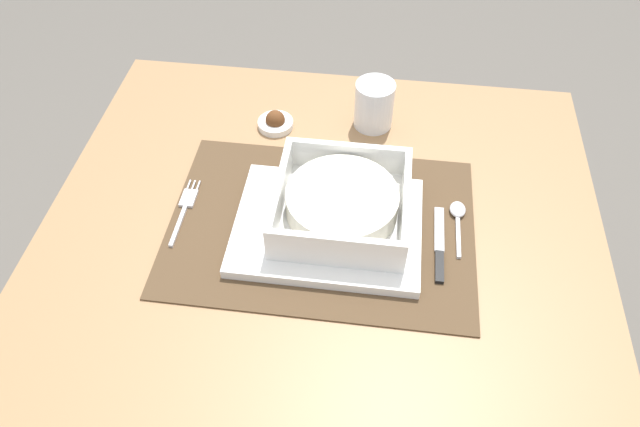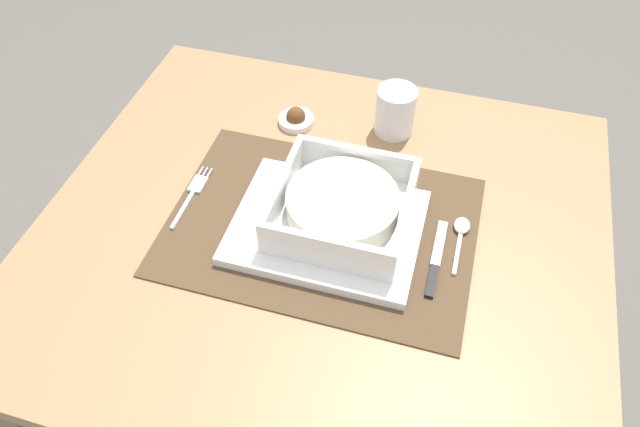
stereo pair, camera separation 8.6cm
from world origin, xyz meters
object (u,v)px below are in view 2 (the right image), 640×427
object	(u,v)px
butter_knife	(435,263)
condiment_saucer	(296,119)
dining_table	(321,272)
fork	(193,192)
porridge_bowl	(342,206)
drinking_glass	(395,113)
spoon	(461,231)

from	to	relation	value
butter_knife	condiment_saucer	xyz separation A→B (m)	(-0.28, 0.24, 0.00)
dining_table	fork	xyz separation A→B (m)	(-0.21, 0.01, 0.12)
porridge_bowl	drinking_glass	size ratio (longest dim) A/B	2.29
fork	spoon	distance (m)	0.41
spoon	drinking_glass	bearing A→B (deg)	128.36
spoon	condiment_saucer	bearing A→B (deg)	154.08
porridge_bowl	fork	xyz separation A→B (m)	(-0.24, -0.00, -0.04)
fork	dining_table	bearing A→B (deg)	2.06
dining_table	fork	size ratio (longest dim) A/B	6.26
dining_table	butter_knife	size ratio (longest dim) A/B	6.06
porridge_bowl	condiment_saucer	bearing A→B (deg)	123.47
butter_knife	dining_table	bearing A→B (deg)	172.22
drinking_glass	condiment_saucer	size ratio (longest dim) A/B	1.35
dining_table	spoon	world-z (taller)	spoon
dining_table	porridge_bowl	xyz separation A→B (m)	(0.03, 0.01, 0.16)
dining_table	condiment_saucer	distance (m)	0.27
dining_table	porridge_bowl	size ratio (longest dim) A/B	4.39
fork	condiment_saucer	bearing A→B (deg)	67.87
drinking_glass	fork	bearing A→B (deg)	-138.73
porridge_bowl	condiment_saucer	xyz separation A→B (m)	(-0.14, 0.21, -0.03)
porridge_bowl	spoon	size ratio (longest dim) A/B	1.76
dining_table	condiment_saucer	world-z (taller)	condiment_saucer
porridge_bowl	dining_table	bearing A→B (deg)	-163.05
spoon	butter_knife	xyz separation A→B (m)	(-0.03, -0.07, -0.00)
porridge_bowl	butter_knife	xyz separation A→B (m)	(0.15, -0.03, -0.04)
porridge_bowl	condiment_saucer	world-z (taller)	porridge_bowl
butter_knife	drinking_glass	bearing A→B (deg)	113.41
porridge_bowl	fork	world-z (taller)	porridge_bowl
fork	drinking_glass	world-z (taller)	drinking_glass
drinking_glass	condiment_saucer	world-z (taller)	drinking_glass
porridge_bowl	drinking_glass	world-z (taller)	drinking_glass
butter_knife	porridge_bowl	bearing A→B (deg)	167.30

